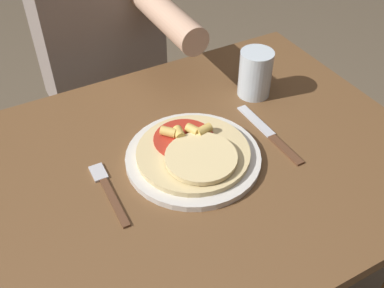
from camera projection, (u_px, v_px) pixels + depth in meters
dining_table at (177, 207)px, 1.00m from camera, size 1.04×0.73×0.73m
plate at (192, 156)px, 0.92m from camera, size 0.28×0.28×0.01m
pizza at (193, 151)px, 0.91m from camera, size 0.23×0.23×0.04m
fork at (108, 189)px, 0.86m from camera, size 0.03×0.18×0.00m
knife at (270, 134)px, 0.98m from camera, size 0.02×0.22×0.00m
drinking_glass at (255, 74)px, 1.06m from camera, size 0.08×0.08×0.11m
person_diner at (100, 41)px, 1.33m from camera, size 0.34×0.52×1.21m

